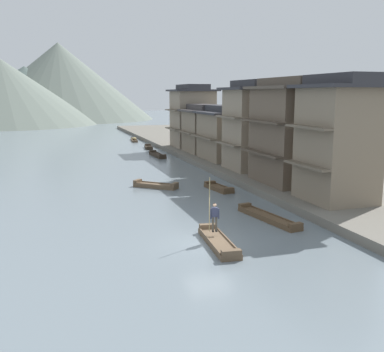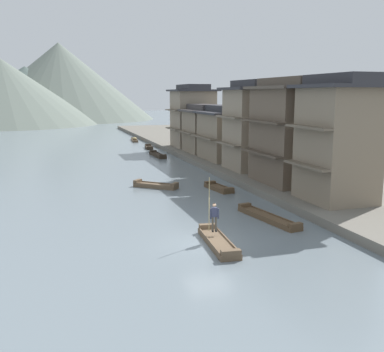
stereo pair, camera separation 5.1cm
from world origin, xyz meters
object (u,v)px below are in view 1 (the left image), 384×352
Objects in this scene: boat_moored_third at (134,140)px; house_waterfront_nearest at (337,139)px; boatman_person at (214,214)px; boat_midriver_upstream at (219,188)px; boat_moored_second at (268,218)px; house_waterfront_far at (203,129)px; house_waterfront_tall at (255,126)px; house_waterfront_end at (192,116)px; boat_moored_far at (149,147)px; boat_midriver_drifting at (157,155)px; boat_moored_nearest at (156,185)px; house_waterfront_narrow at (228,133)px; house_waterfront_second at (289,132)px; boat_foreground_poled at (218,242)px.

house_waterfront_nearest is at bearing -84.45° from boat_moored_third.
boatman_person reaches higher than boat_midriver_upstream.
boat_moored_second is 30.45m from house_waterfront_far.
house_waterfront_tall is at bearing -81.55° from boat_moored_third.
boat_moored_third is 42.33m from boat_midriver_upstream.
house_waterfront_end reaches higher than house_waterfront_far.
boat_midriver_upstream is (-0.61, -42.33, -0.04)m from boat_moored_third.
boat_midriver_upstream is at bearing -91.16° from boat_moored_far.
boat_midriver_drifting reaches higher than boat_moored_far.
boatman_person is at bearing -106.08° from house_waterfront_end.
boat_moored_second is 40.18m from boat_moored_far.
boat_moored_nearest is at bearing -101.02° from boat_moored_far.
boatman_person is 0.45× the size of house_waterfront_far.
boat_midriver_upstream is 0.54× the size of house_waterfront_far.
boat_moored_second is at bearing -112.25° from house_waterfront_tall.
boatman_person is 21.62m from house_waterfront_tall.
house_waterfront_tall is (5.42, -36.46, 4.68)m from boat_moored_third.
house_waterfront_narrow is 0.88× the size of house_waterfront_end.
house_waterfront_tall is at bearing 44.23° from boat_midriver_upstream.
house_waterfront_end is (5.53, -4.13, 4.70)m from boat_moored_far.
house_waterfront_tall reaches higher than house_waterfront_far.
house_waterfront_second is at bearing -91.67° from house_waterfront_narrow.
house_waterfront_nearest is (10.62, 4.95, 4.72)m from boat_foreground_poled.
house_waterfront_end is at bearing 89.10° from house_waterfront_second.
house_waterfront_end is (11.25, 39.66, 4.71)m from boat_foreground_poled.
house_waterfront_tall is at bearing -90.35° from house_waterfront_end.
house_waterfront_nearest reaches higher than house_waterfront_far.
boat_moored_nearest is 0.42× the size of house_waterfront_tall.
house_waterfront_far is at bearing 74.74° from boat_midriver_upstream.
house_waterfront_narrow is (6.14, 13.19, 3.40)m from boat_midriver_upstream.
house_waterfront_narrow reaches higher than boat_midriver_upstream.
house_waterfront_second is at bearing -13.49° from boat_midriver_upstream.
house_waterfront_end reaches higher than boat_moored_nearest.
house_waterfront_narrow is 13.34m from house_waterfront_end.
house_waterfront_narrow is at bearing 89.11° from house_waterfront_tall.
boat_moored_far is at bearing 88.70° from boat_moored_second.
house_waterfront_tall reaches higher than boat_midriver_drifting.
boat_foreground_poled is 0.57× the size of house_waterfront_second.
boat_foreground_poled is 1.36× the size of boat_moored_nearest.
house_waterfront_end is at bearing 89.94° from house_waterfront_narrow.
boat_moored_far is 0.41× the size of house_waterfront_nearest.
house_waterfront_second is 1.13× the size of house_waterfront_narrow.
house_waterfront_far is 0.77× the size of house_waterfront_end.
house_waterfront_far is at bearing 59.55° from boat_moored_nearest.
house_waterfront_narrow is (0.62, 21.44, -1.32)m from house_waterfront_nearest.
house_waterfront_nearest and house_waterfront_tall have the same top height.
boatman_person is at bearing -95.90° from boat_moored_third.
boat_midriver_upstream is (0.29, 9.58, 0.00)m from boat_moored_second.
house_waterfront_tall is at bearing 67.75° from boat_moored_second.
boat_moored_second is at bearing -69.42° from boat_moored_nearest.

